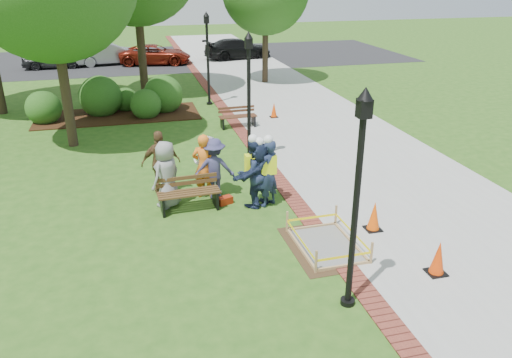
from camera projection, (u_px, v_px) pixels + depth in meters
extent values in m
plane|color=#285116|center=(248.00, 238.00, 12.09)|extent=(100.00, 100.00, 0.00)
cube|color=#9E9E99|center=(304.00, 115.00, 22.16)|extent=(6.00, 60.00, 0.02)
cube|color=maroon|center=(233.00, 120.00, 21.41)|extent=(0.50, 60.00, 0.03)
cube|color=#381E0F|center=(119.00, 115.00, 22.09)|extent=(7.00, 3.00, 0.05)
cube|color=black|center=(160.00, 59.00, 36.17)|extent=(36.00, 12.00, 0.01)
cube|color=#47331E|center=(326.00, 247.00, 11.69)|extent=(1.74, 2.33, 0.01)
cube|color=gray|center=(326.00, 246.00, 11.68)|extent=(1.23, 1.82, 0.04)
cube|color=tan|center=(326.00, 245.00, 11.67)|extent=(1.35, 1.94, 0.08)
cube|color=tan|center=(327.00, 237.00, 11.58)|extent=(1.38, 1.97, 0.55)
cube|color=yellow|center=(327.00, 236.00, 11.57)|extent=(1.33, 1.92, 0.06)
cube|color=#4C2F1A|center=(189.00, 193.00, 13.28)|extent=(1.68, 0.57, 0.04)
cube|color=#4C2F1A|center=(187.00, 180.00, 13.42)|extent=(1.66, 0.13, 0.27)
cube|color=black|center=(189.00, 202.00, 13.38)|extent=(1.53, 0.63, 0.49)
cube|color=brown|center=(238.00, 116.00, 20.32)|extent=(1.54, 0.50, 0.04)
cube|color=brown|center=(236.00, 109.00, 20.45)|extent=(1.53, 0.10, 0.24)
cube|color=black|center=(238.00, 122.00, 20.42)|extent=(1.40, 0.56, 0.45)
cube|color=black|center=(436.00, 273.00, 10.64)|extent=(0.40, 0.40, 0.05)
cone|color=#DD3A07|center=(438.00, 257.00, 10.49)|extent=(0.31, 0.31, 0.73)
cube|color=black|center=(373.00, 229.00, 12.43)|extent=(0.39, 0.39, 0.05)
cone|color=#F45207|center=(374.00, 215.00, 12.28)|extent=(0.31, 0.31, 0.73)
cube|color=black|center=(274.00, 117.00, 21.83)|extent=(0.34, 0.34, 0.04)
cone|color=#ED4507|center=(274.00, 110.00, 21.71)|extent=(0.27, 0.27, 0.62)
cube|color=#98220B|center=(225.00, 200.00, 13.79)|extent=(0.47, 0.36, 0.21)
cylinder|color=black|center=(355.00, 217.00, 8.97)|extent=(0.12, 0.12, 3.80)
cube|color=black|center=(364.00, 108.00, 8.19)|extent=(0.22, 0.22, 0.32)
cone|color=black|center=(366.00, 93.00, 8.09)|extent=(0.28, 0.28, 0.22)
cylinder|color=black|center=(348.00, 301.00, 9.69)|extent=(0.28, 0.28, 0.10)
cylinder|color=black|center=(249.00, 107.00, 16.10)|extent=(0.12, 0.12, 3.80)
cube|color=black|center=(249.00, 43.00, 15.32)|extent=(0.22, 0.22, 0.32)
cone|color=black|center=(249.00, 35.00, 15.23)|extent=(0.28, 0.28, 0.22)
cylinder|color=black|center=(249.00, 160.00, 16.82)|extent=(0.28, 0.28, 0.10)
cylinder|color=black|center=(208.00, 64.00, 23.24)|extent=(0.12, 0.12, 3.80)
cube|color=black|center=(206.00, 20.00, 22.46)|extent=(0.22, 0.22, 0.32)
cone|color=black|center=(206.00, 14.00, 22.36)|extent=(0.28, 0.28, 0.22)
cylinder|color=black|center=(209.00, 103.00, 23.96)|extent=(0.28, 0.28, 0.10)
cylinder|color=#3D2D1E|center=(64.00, 79.00, 17.46)|extent=(0.35, 0.35, 4.87)
cylinder|color=#3D2D1E|center=(141.00, 41.00, 24.90)|extent=(0.41, 0.41, 5.39)
cylinder|color=#3D2D1E|center=(265.00, 45.00, 27.91)|extent=(0.33, 0.33, 4.11)
sphere|color=#204B15|center=(46.00, 122.00, 21.17)|extent=(1.47, 1.47, 1.47)
sphere|color=#204B15|center=(103.00, 114.00, 22.33)|extent=(1.87, 1.87, 1.87)
sphere|color=#204B15|center=(147.00, 117.00, 21.89)|extent=(1.34, 1.34, 1.34)
sphere|color=#204B15|center=(164.00, 111.00, 22.87)|extent=(1.77, 1.77, 1.77)
sphere|color=#204B15|center=(127.00, 110.00, 22.98)|extent=(1.12, 1.12, 1.12)
imported|color=gray|center=(167.00, 175.00, 13.35)|extent=(0.70, 0.68, 1.85)
imported|color=orange|center=(204.00, 166.00, 13.90)|extent=(0.70, 0.60, 1.87)
imported|color=white|center=(207.00, 165.00, 14.19)|extent=(0.66, 0.59, 1.74)
imported|color=brown|center=(161.00, 163.00, 14.16)|extent=(0.61, 0.40, 1.87)
imported|color=#36345B|center=(215.00, 168.00, 13.92)|extent=(0.62, 0.47, 1.74)
imported|color=#191D41|center=(259.00, 175.00, 13.42)|extent=(0.69, 0.65, 1.81)
cube|color=#CFE513|center=(259.00, 166.00, 13.32)|extent=(0.42, 0.26, 0.52)
sphere|color=white|center=(259.00, 142.00, 13.05)|extent=(0.25, 0.25, 0.25)
imported|color=#18293F|center=(268.00, 174.00, 13.40)|extent=(0.71, 0.65, 1.87)
cube|color=#CFE513|center=(268.00, 164.00, 13.30)|extent=(0.42, 0.26, 0.52)
sphere|color=white|center=(268.00, 139.00, 13.03)|extent=(0.25, 0.25, 0.25)
imported|color=#17243E|center=(253.00, 173.00, 13.42)|extent=(0.69, 0.56, 1.89)
cube|color=#CFE513|center=(253.00, 164.00, 13.31)|extent=(0.42, 0.26, 0.52)
sphere|color=white|center=(253.00, 139.00, 13.04)|extent=(0.25, 0.25, 0.25)
imported|color=#272629|center=(54.00, 68.00, 32.70)|extent=(1.95, 4.30, 1.39)
imported|color=gray|center=(110.00, 65.00, 33.93)|extent=(2.99, 5.20, 1.60)
imported|color=maroon|center=(156.00, 64.00, 34.01)|extent=(2.59, 4.64, 1.43)
imported|color=black|center=(238.00, 59.00, 36.18)|extent=(2.84, 4.99, 1.53)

